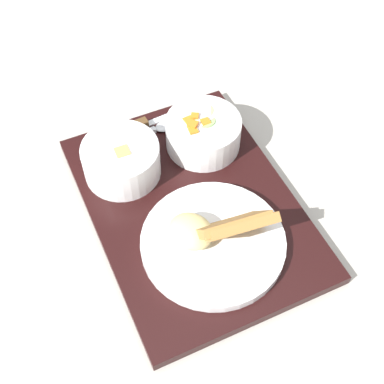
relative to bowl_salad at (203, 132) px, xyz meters
The scene contains 7 objects.
ground_plane 0.14m from the bowl_salad, 26.96° to the right, with size 4.00×4.00×0.00m, color #ADA89E.
serving_tray 0.13m from the bowl_salad, 26.96° to the right, with size 0.46×0.35×0.02m.
bowl_salad is the anchor object (origin of this frame).
bowl_soup 0.15m from the bowl_salad, 83.81° to the right, with size 0.13×0.13×0.06m.
plate_main 0.20m from the bowl_salad, 14.01° to the right, with size 0.22×0.22×0.09m.
knife 0.12m from the bowl_salad, 125.93° to the right, with size 0.05×0.20×0.02m.
spoon 0.10m from the bowl_salad, 126.64° to the right, with size 0.04×0.16×0.01m.
Camera 1 is at (0.47, -0.16, 0.71)m, focal length 50.00 mm.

